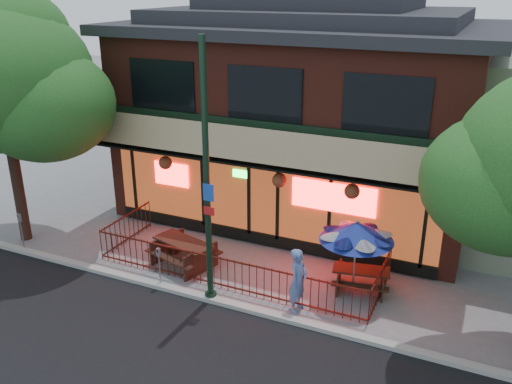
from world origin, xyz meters
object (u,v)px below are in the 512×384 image
patio_umbrella (357,231)px  parking_meter_near (159,261)px  picnic_table_right (361,276)px  street_light (207,192)px  street_tree_left (1,68)px  picnic_table_left (184,249)px  parking_meter_far (21,226)px  pedestrian (298,280)px

patio_umbrella → parking_meter_near: (-5.10, -1.81, -1.13)m
picnic_table_right → patio_umbrella: size_ratio=0.77×
patio_umbrella → street_light: bearing=-152.4°
street_light → picnic_table_right: street_light is taller
street_tree_left → picnic_table_left: size_ratio=3.61×
street_tree_left → street_light: bearing=-6.0°
street_tree_left → parking_meter_near: size_ratio=6.71×
picnic_table_left → parking_meter_near: parking_meter_near is taller
picnic_table_left → parking_meter_near: size_ratio=1.86×
street_light → picnic_table_left: 3.37m
street_light → street_tree_left: size_ratio=0.87×
picnic_table_left → parking_meter_far: (-5.20, -1.33, 0.35)m
pedestrian → picnic_table_left: bearing=85.6°
picnic_table_right → parking_meter_near: parking_meter_near is taller
patio_umbrella → parking_meter_near: patio_umbrella is taller
patio_umbrella → street_tree_left: bearing=-174.6°
picnic_table_right → parking_meter_far: size_ratio=1.35×
street_tree_left → pedestrian: street_tree_left is taller
picnic_table_right → street_light: bearing=-149.1°
picnic_table_right → parking_meter_near: size_ratio=1.47×
parking_meter_near → parking_meter_far: size_ratio=0.92×
patio_umbrella → parking_meter_far: (-10.33, -1.81, -1.06)m
picnic_table_left → parking_meter_far: 5.38m
street_light → parking_meter_far: bearing=180.0°
street_tree_left → pedestrian: (9.79, -0.29, -4.78)m
pedestrian → parking_meter_near: pedestrian is taller
street_tree_left → parking_meter_near: bearing=-7.7°
parking_meter_far → street_tree_left: bearing=127.3°
parking_meter_near → patio_umbrella: bearing=19.6°
street_tree_left → parking_meter_far: size_ratio=6.18×
street_light → pedestrian: 3.29m
street_light → patio_umbrella: street_light is taller
pedestrian → parking_meter_far: 9.20m
picnic_table_left → picnic_table_right: bearing=8.9°
street_tree_left → parking_meter_far: (0.60, -0.79, -4.79)m
picnic_table_left → pedestrian: pedestrian is taller
street_tree_left → picnic_table_left: 7.77m
picnic_table_left → pedestrian: (3.99, -0.83, 0.35)m
patio_umbrella → pedestrian: 2.04m
parking_meter_near → parking_meter_far: 5.22m
picnic_table_right → pedestrian: (-1.27, -1.65, 0.45)m
picnic_table_left → pedestrian: size_ratio=1.26×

